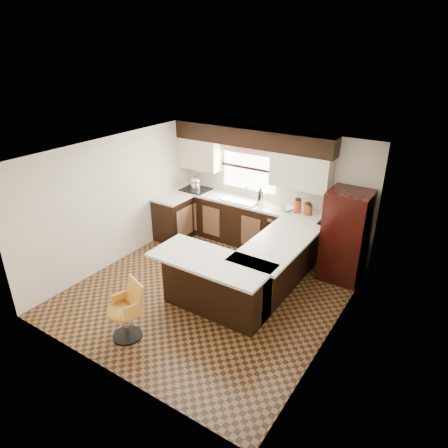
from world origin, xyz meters
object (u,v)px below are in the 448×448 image
Objects in this scene: peninsula_return at (216,285)px; refrigerator at (345,236)px; bar_chair at (125,312)px; peninsula_long at (274,267)px.

peninsula_return is 1.01× the size of refrigerator.
bar_chair is (-0.70, -1.25, -0.01)m from peninsula_return.
refrigerator is (1.35, 2.03, 0.37)m from peninsula_return.
peninsula_long reaches higher than bar_chair.
peninsula_return is 1.89× the size of bar_chair.
peninsula_return is (-0.53, -0.97, 0.00)m from peninsula_long.
peninsula_return is 2.47m from refrigerator.
refrigerator is at bearing 77.43° from bar_chair.
refrigerator reaches higher than bar_chair.
refrigerator is 3.89m from bar_chair.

